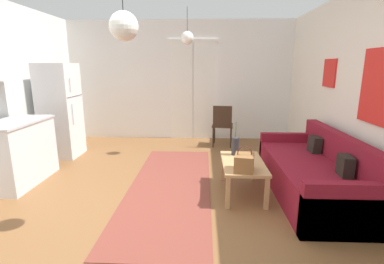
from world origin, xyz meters
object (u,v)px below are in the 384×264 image
Objects in this scene: handbag at (244,162)px; pendant_lamp_far at (187,38)px; bamboo_vase at (235,146)px; refrigerator at (60,111)px; coffee_table at (243,166)px; couch at (315,175)px; accent_chair at (222,123)px; pendant_lamp_near at (124,26)px.

pendant_lamp_far is (-0.78, 1.94, 1.59)m from handbag.
bamboo_vase is 3.28m from refrigerator.
coffee_table is 1.54× the size of pendant_lamp_far.
handbag is 0.18× the size of refrigerator.
refrigerator reaches higher than bamboo_vase.
bamboo_vase is at bearing 162.77° from couch.
accent_chair is at bearing 91.61° from bamboo_vase.
coffee_table is at bearing 179.73° from couch.
pendant_lamp_near is (-1.15, -1.21, 1.43)m from bamboo_vase.
refrigerator is 2.64m from pendant_lamp_far.
coffee_table is at bearing 36.47° from pendant_lamp_near.
pendant_lamp_near is (-1.19, -0.59, 1.45)m from handbag.
accent_chair is 1.87m from pendant_lamp_far.
coffee_table is 2.52m from pendant_lamp_far.
bamboo_vase is (-1.01, 0.31, 0.28)m from couch.
pendant_lamp_far reaches higher than coffee_table.
accent_chair reaches higher than coffee_table.
bamboo_vase is at bearing 97.90° from accent_chair.
accent_chair is at bearing 115.34° from couch.
refrigerator is (-3.12, 1.48, 0.47)m from coffee_table.
pendant_lamp_near reaches higher than handbag.
pendant_lamp_far is (0.41, 2.54, 0.14)m from pendant_lamp_near.
accent_chair is at bearing 41.14° from pendant_lamp_far.
bamboo_vase is at bearing -21.11° from refrigerator.
bamboo_vase is 0.54× the size of accent_chair.
refrigerator is at bearing 149.84° from handbag.
coffee_table is at bearing 99.50° from accent_chair.
accent_chair is at bearing 92.11° from handbag.
refrigerator reaches higher than coffee_table.
pendant_lamp_far is at bearing 119.17° from bamboo_vase.
handbag is 0.50× the size of pendant_lamp_far.
coffee_table is 1.23× the size of pendant_lamp_near.
bamboo_vase is 1.51× the size of handbag.
bamboo_vase reaches higher than couch.
pendant_lamp_near is at bearing -143.53° from coffee_table.
couch is 1.09m from bamboo_vase.
handbag is 3.58m from refrigerator.
refrigerator is (-3.05, 1.18, 0.29)m from bamboo_vase.
pendant_lamp_far reaches higher than handbag.
refrigerator is at bearing 128.47° from pendant_lamp_near.
couch is 3.02m from pendant_lamp_far.
couch is 2.48m from accent_chair.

